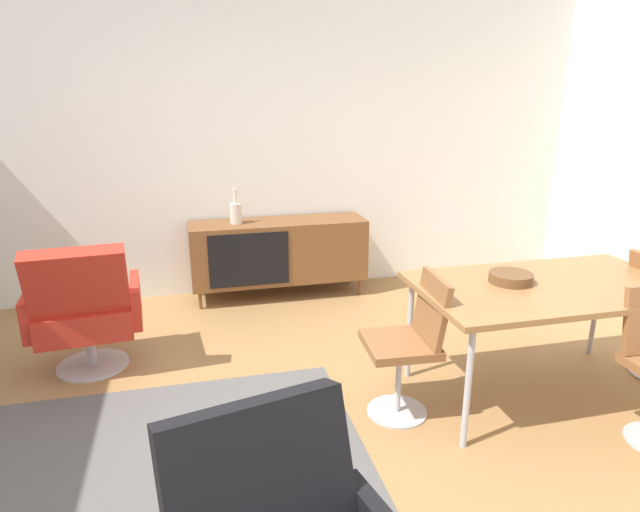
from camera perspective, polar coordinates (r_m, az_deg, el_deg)
ground_plane at (r=3.14m, az=0.72°, el=-19.24°), size 8.32×8.32×0.00m
wall_back at (r=5.11m, az=-6.67°, el=11.79°), size 6.80×0.12×2.80m
sideboard at (r=5.02m, az=-4.39°, el=0.57°), size 1.60×0.45×0.72m
vase_cobalt at (r=4.88m, az=-8.85°, el=4.59°), size 0.11×0.11×0.31m
dining_table at (r=3.56m, az=22.94°, el=-3.38°), size 1.60×0.90×0.74m
wooden_bowl_on_table at (r=3.49m, az=19.45°, el=-2.17°), size 0.26×0.26×0.06m
dining_chair_near_window at (r=3.22m, az=9.48°, el=-8.78°), size 0.45×0.42×0.86m
lounge_chair_red at (r=3.96m, az=-23.59°, el=-5.03°), size 0.76×0.70×0.95m
area_rug at (r=3.08m, az=-16.99°, el=-20.89°), size 2.20×1.70×0.01m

